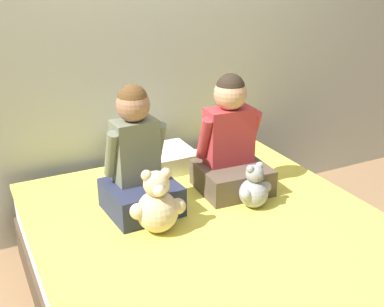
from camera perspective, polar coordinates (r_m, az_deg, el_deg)
wall_behind_bed at (r=2.94m, az=-7.22°, el=14.63°), size 8.00×0.06×2.50m
bed at (r=2.37m, az=3.58°, el=-14.21°), size 1.63×1.97×0.46m
child_on_left at (r=2.34m, az=-6.45°, el=-1.25°), size 0.35×0.35×0.63m
child_on_right at (r=2.56m, az=4.60°, el=0.94°), size 0.38×0.36×0.63m
teddy_bear_held_by_left_child at (r=2.20m, az=-4.14°, el=-6.15°), size 0.26×0.19×0.31m
teddy_bear_held_by_right_child at (r=2.43m, az=7.37°, el=-4.15°), size 0.19×0.15×0.24m
pillow_at_headboard at (r=2.85m, az=-4.36°, el=-0.88°), size 0.45×0.31×0.11m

